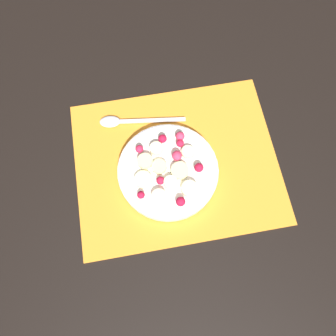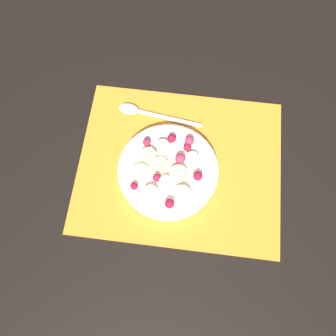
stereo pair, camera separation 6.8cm
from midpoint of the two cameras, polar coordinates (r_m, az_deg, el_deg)
ground_plane at (r=0.72m, az=-1.19°, el=0.57°), size 3.00×3.00×0.00m
placemat at (r=0.72m, az=-1.19°, el=0.66°), size 0.44×0.36×0.01m
fruit_bowl at (r=0.69m, az=-2.78°, el=-0.84°), size 0.21×0.21×0.05m
spoon at (r=0.76m, az=-10.17°, el=7.69°), size 0.20×0.04×0.01m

